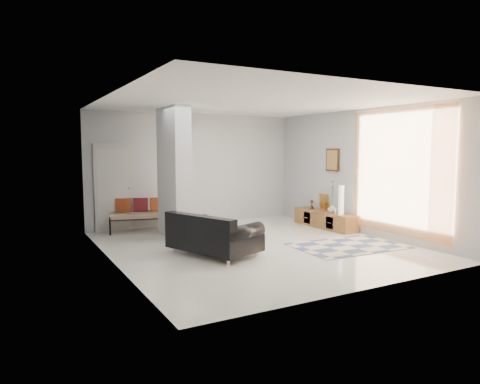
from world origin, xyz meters
TOP-DOWN VIEW (x-y plane):
  - floor at (0.00, 0.00)m, footprint 6.00×6.00m
  - ceiling at (0.00, 0.00)m, footprint 6.00×6.00m
  - wall_back at (0.00, 3.00)m, footprint 6.00×0.00m
  - wall_front at (0.00, -3.00)m, footprint 6.00×0.00m
  - wall_left at (-2.75, 0.00)m, footprint 0.00×6.00m
  - wall_right at (2.75, 0.00)m, footprint 0.00×6.00m
  - partition_column at (-1.10, 1.60)m, footprint 0.35×1.20m
  - hallway_door at (-2.10, 2.96)m, footprint 0.85×0.06m
  - curtain at (2.67, -1.15)m, footprint 0.00×2.55m
  - wall_art at (2.72, 0.90)m, footprint 0.04×0.45m
  - media_console at (2.52, 0.90)m, footprint 0.45×1.92m
  - loveseat at (-1.06, -0.22)m, footprint 1.47×1.86m
  - daybed at (-1.42, 2.63)m, footprint 1.83×1.10m
  - area_rug at (1.60, -0.90)m, footprint 2.20×1.53m
  - cylinder_lamp at (2.50, 0.32)m, footprint 0.12×0.12m
  - bronze_figurine at (2.47, 1.36)m, footprint 0.13×0.13m
  - vase at (2.47, 0.59)m, footprint 0.21×0.21m

SIDE VIEW (x-z plane):
  - floor at x=0.00m, z-range 0.00..0.00m
  - area_rug at x=1.60m, z-range 0.00..0.01m
  - media_console at x=2.52m, z-range -0.20..0.60m
  - loveseat at x=-1.06m, z-range -0.03..0.73m
  - daybed at x=-1.42m, z-range 0.03..0.80m
  - vase at x=2.47m, z-range 0.40..0.61m
  - bronze_figurine at x=2.47m, z-range 0.40..0.63m
  - cylinder_lamp at x=2.50m, z-range 0.40..1.08m
  - hallway_door at x=-2.10m, z-range 0.00..2.04m
  - partition_column at x=-1.10m, z-range 0.00..2.80m
  - wall_back at x=0.00m, z-range -1.60..4.40m
  - wall_front at x=0.00m, z-range -1.60..4.40m
  - wall_left at x=-2.75m, z-range -1.60..4.40m
  - wall_right at x=2.75m, z-range -1.60..4.40m
  - curtain at x=2.67m, z-range 0.17..2.72m
  - wall_art at x=2.72m, z-range 1.38..1.92m
  - ceiling at x=0.00m, z-range 2.80..2.80m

